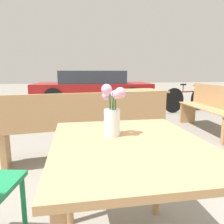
# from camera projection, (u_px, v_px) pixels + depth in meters

# --- Properties ---
(table_front) EXTENTS (0.78, 0.97, 0.74)m
(table_front) POSITION_uv_depth(u_px,v_px,m) (129.00, 161.00, 1.12)
(table_front) COLOR tan
(table_front) RESTS_ON ground_plane
(flower_vase) EXTENTS (0.14, 0.12, 0.29)m
(flower_vase) POSITION_uv_depth(u_px,v_px,m) (112.00, 115.00, 1.19)
(flower_vase) COLOR silver
(flower_vase) RESTS_ON table_front
(bench_near) EXTENTS (2.03, 0.60, 0.85)m
(bench_near) POSITION_uv_depth(u_px,v_px,m) (88.00, 123.00, 2.63)
(bench_near) COLOR tan
(bench_near) RESTS_ON ground_plane
(bench_middle) EXTENTS (0.46, 1.62, 0.85)m
(bench_middle) POSITION_uv_depth(u_px,v_px,m) (211.00, 107.00, 3.94)
(bench_middle) COLOR tan
(bench_middle) RESTS_ON ground_plane
(table_back) EXTENTS (0.83, 0.86, 0.75)m
(table_back) POSITION_uv_depth(u_px,v_px,m) (141.00, 97.00, 4.08)
(table_back) COLOR tan
(table_back) RESTS_ON ground_plane
(bicycle) EXTENTS (1.57, 0.57, 0.77)m
(bicycle) POSITION_uv_depth(u_px,v_px,m) (187.00, 99.00, 6.01)
(bicycle) COLOR black
(bicycle) RESTS_ON ground_plane
(parked_car) EXTENTS (4.05, 2.16, 1.12)m
(parked_car) POSITION_uv_depth(u_px,v_px,m) (93.00, 87.00, 7.63)
(parked_car) COLOR maroon
(parked_car) RESTS_ON ground_plane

